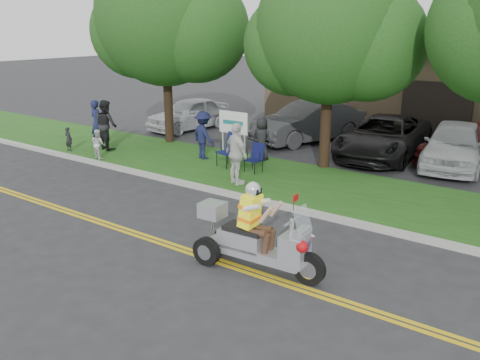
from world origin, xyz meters
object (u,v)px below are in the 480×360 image
Objects in this scene: lawn_chair_b at (256,156)px; spectator_adult_mid at (106,125)px; parked_car_left at (309,122)px; parked_car_far_right at (454,145)px; parked_car_mid at (384,137)px; parked_car_right at (475,145)px; lawn_chair_a at (230,148)px; parked_car_far_left at (190,114)px; spectator_adult_left at (97,123)px; trike_scooter at (254,239)px; spectator_adult_right at (236,154)px.

lawn_chair_b is 0.50× the size of spectator_adult_mid.
spectator_adult_mid reaches higher than parked_car_left.
spectator_adult_mid is 0.41× the size of parked_car_far_right.
parked_car_mid is (3.50, -0.66, -0.08)m from parked_car_left.
spectator_adult_mid is at bearing -162.74° from parked_car_far_right.
lawn_chair_a is at bearing -115.61° from parked_car_right.
parked_car_far_left reaches higher than lawn_chair_b.
spectator_adult_left is 0.38× the size of parked_car_right.
spectator_adult_mid is at bearing -78.90° from parked_car_far_left.
spectator_adult_mid is at bearing -157.74° from lawn_chair_a.
parked_car_right is 0.97m from parked_car_far_right.
lawn_chair_a is at bearing -71.71° from parked_car_left.
parked_car_mid is at bearing -138.96° from spectator_adult_left.
spectator_adult_mid is 5.26m from parked_car_far_left.
trike_scooter is 10.45m from parked_car_mid.
parked_car_far_left is at bearing 155.85° from lawn_chair_a.
lawn_chair_b is at bearing -144.77° from parked_car_far_right.
spectator_adult_left is 7.59m from spectator_adult_right.
spectator_adult_right is at bearing -175.27° from spectator_adult_mid.
lawn_chair_b is at bearing -121.90° from parked_car_mid.
parked_car_left is at bearing -56.89° from spectator_adult_right.
parked_car_far_left reaches higher than parked_car_right.
spectator_adult_mid is 10.56m from parked_car_mid.
parked_car_left is at bearing 102.16° from lawn_chair_a.
parked_car_far_right is at bearing -96.58° from parked_car_right.
parked_car_far_right is at bearing 79.91° from trike_scooter.
spectator_adult_mid is 8.26m from parked_car_left.
parked_car_right reaches higher than lawn_chair_a.
trike_scooter is at bearing -46.88° from parked_car_left.
trike_scooter is 0.59× the size of parked_car_right.
trike_scooter is 0.52× the size of parked_car_mid.
trike_scooter is 11.39m from parked_car_right.
parked_car_left is (0.15, 5.32, 0.09)m from lawn_chair_a.
trike_scooter is 14.66m from parked_car_far_left.
lawn_chair_b is 7.28m from spectator_adult_left.
spectator_adult_mid is 0.40× the size of parked_car_right.
spectator_adult_left is at bearing -129.65° from parked_car_right.
parked_car_far_left is at bearing 133.02° from trike_scooter.
parked_car_far_right is at bearing -2.66° from parked_car_mid.
parked_car_far_left is at bearing -150.30° from parked_car_right.
spectator_adult_left reaches higher than trike_scooter.
spectator_adult_mid is (-6.49, -0.72, 0.42)m from lawn_chair_b.
lawn_chair_b is 0.19× the size of parked_car_left.
trike_scooter is at bearing -49.99° from lawn_chair_b.
lawn_chair_a is at bearing -24.95° from spectator_adult_right.
parked_car_far_left is at bearing -75.70° from spectator_adult_mid.
parked_car_far_right is (6.15, 4.71, 0.05)m from lawn_chair_a.
trike_scooter is 1.50× the size of spectator_adult_right.
parked_car_left is at bearing -123.96° from spectator_adult_left.
parked_car_far_right is (6.00, -0.61, -0.04)m from parked_car_left.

